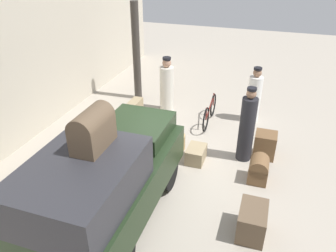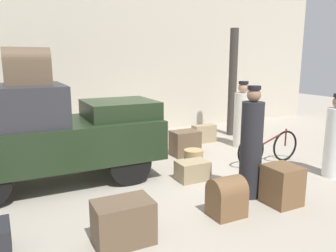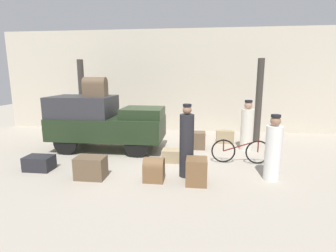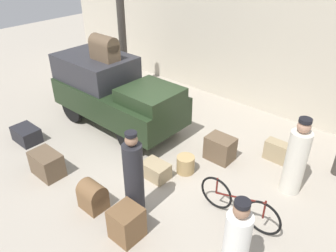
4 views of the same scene
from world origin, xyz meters
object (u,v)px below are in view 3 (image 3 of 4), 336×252
at_px(porter_standing_middle, 187,144).
at_px(suitcase_tan_flat, 172,156).
at_px(porter_with_bicycle, 273,151).
at_px(trunk_on_truck_roof, 95,87).
at_px(trunk_barrel_dark, 154,169).
at_px(suitcase_small_leather, 196,171).
at_px(truck, 103,121).
at_px(bicycle, 240,151).
at_px(trunk_umber_medium, 91,168).
at_px(porter_carrying_trunk, 247,128).
at_px(trunk_large_brown, 196,140).
at_px(trunk_wicker_pale, 39,163).
at_px(suitcase_black_upright, 225,137).
at_px(wicker_basket, 186,150).

relative_size(porter_standing_middle, suitcase_tan_flat, 3.11).
bearing_deg(porter_with_bicycle, trunk_on_truck_roof, 158.71).
height_order(trunk_barrel_dark, suitcase_small_leather, suitcase_small_leather).
distance_m(porter_standing_middle, trunk_barrel_dark, 1.03).
bearing_deg(suitcase_tan_flat, trunk_barrel_dark, -101.15).
bearing_deg(truck, bicycle, -11.43).
relative_size(trunk_barrel_dark, trunk_umber_medium, 0.82).
bearing_deg(trunk_umber_medium, porter_carrying_trunk, 35.55).
distance_m(porter_carrying_trunk, trunk_on_truck_roof, 5.29).
bearing_deg(bicycle, trunk_on_truck_roof, 169.10).
bearing_deg(trunk_large_brown, trunk_wicker_pale, -147.90).
distance_m(trunk_large_brown, trunk_wicker_pale, 4.94).
bearing_deg(trunk_large_brown, bicycle, -46.71).
bearing_deg(porter_carrying_trunk, suitcase_black_upright, 128.71).
height_order(trunk_umber_medium, trunk_on_truck_roof, trunk_on_truck_roof).
bearing_deg(suitcase_black_upright, suitcase_small_leather, -104.60).
xyz_separation_m(trunk_wicker_pale, trunk_barrel_dark, (3.22, -0.35, 0.10)).
distance_m(suitcase_tan_flat, trunk_umber_medium, 2.41).
xyz_separation_m(trunk_barrel_dark, trunk_umber_medium, (-1.59, -0.03, -0.02)).
bearing_deg(truck, porter_standing_middle, -35.24).
height_order(porter_standing_middle, trunk_umber_medium, porter_standing_middle).
distance_m(trunk_umber_medium, suitcase_small_leather, 2.62).
bearing_deg(suitcase_black_upright, porter_with_bicycle, -76.36).
bearing_deg(truck, wicker_basket, -8.53).
bearing_deg(trunk_on_truck_roof, suitcase_tan_flat, -20.59).
height_order(bicycle, porter_standing_middle, porter_standing_middle).
distance_m(porter_with_bicycle, suitcase_small_leather, 1.95).
height_order(wicker_basket, trunk_barrel_dark, trunk_barrel_dark).
xyz_separation_m(bicycle, porter_with_bicycle, (0.59, -1.15, 0.38)).
relative_size(porter_with_bicycle, trunk_umber_medium, 2.24).
distance_m(truck, trunk_barrel_dark, 3.38).
xyz_separation_m(porter_with_bicycle, trunk_umber_medium, (-4.45, -0.46, -0.46)).
height_order(suitcase_tan_flat, trunk_large_brown, trunk_large_brown).
relative_size(suitcase_tan_flat, trunk_wicker_pale, 0.82).
xyz_separation_m(wicker_basket, trunk_large_brown, (0.31, 0.92, 0.10)).
relative_size(trunk_barrel_dark, trunk_on_truck_roof, 0.79).
distance_m(porter_carrying_trunk, trunk_large_brown, 1.79).
relative_size(suitcase_tan_flat, trunk_umber_medium, 0.82).
height_order(porter_with_bicycle, suitcase_black_upright, porter_with_bicycle).
height_order(bicycle, porter_with_bicycle, porter_with_bicycle).
relative_size(porter_standing_middle, trunk_barrel_dark, 3.12).
height_order(bicycle, suitcase_tan_flat, bicycle).
bearing_deg(suitcase_tan_flat, porter_with_bicycle, -22.01).
bearing_deg(trunk_barrel_dark, porter_carrying_trunk, 48.45).
distance_m(truck, suitcase_tan_flat, 2.79).
xyz_separation_m(suitcase_black_upright, trunk_large_brown, (-1.08, -0.85, 0.05)).
bearing_deg(porter_carrying_trunk, trunk_barrel_dark, -131.55).
distance_m(suitcase_black_upright, trunk_large_brown, 1.37).
xyz_separation_m(wicker_basket, suitcase_small_leather, (0.37, -2.12, 0.11)).
bearing_deg(trunk_umber_medium, trunk_on_truck_roof, 107.86).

